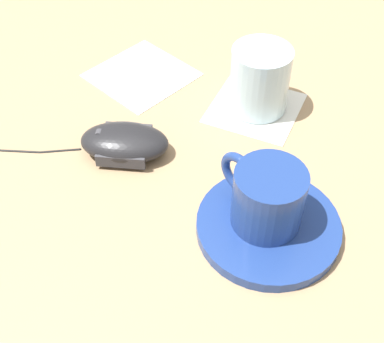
% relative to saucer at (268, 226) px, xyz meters
% --- Properties ---
extents(ground_plane, '(3.00, 3.00, 0.00)m').
position_rel_saucer_xyz_m(ground_plane, '(0.11, 0.11, -0.01)').
color(ground_plane, '#9E7F5B').
extents(saucer, '(0.16, 0.16, 0.01)m').
position_rel_saucer_xyz_m(saucer, '(0.00, 0.00, 0.00)').
color(saucer, navy).
rests_on(saucer, ground).
extents(coffee_cup, '(0.08, 0.11, 0.07)m').
position_rel_saucer_xyz_m(coffee_cup, '(0.00, 0.01, 0.04)').
color(coffee_cup, navy).
rests_on(coffee_cup, saucer).
extents(computer_mouse, '(0.11, 0.13, 0.04)m').
position_rel_saucer_xyz_m(computer_mouse, '(0.02, 0.21, 0.01)').
color(computer_mouse, black).
rests_on(computer_mouse, ground).
extents(napkin_under_glass, '(0.13, 0.13, 0.00)m').
position_rel_saucer_xyz_m(napkin_under_glass, '(0.18, 0.10, -0.01)').
color(napkin_under_glass, silver).
rests_on(napkin_under_glass, ground).
extents(drinking_glass, '(0.08, 0.08, 0.09)m').
position_rel_saucer_xyz_m(drinking_glass, '(0.18, 0.10, 0.04)').
color(drinking_glass, silver).
rests_on(drinking_glass, napkin_under_glass).
extents(napkin_spare, '(0.15, 0.15, 0.00)m').
position_rel_saucer_xyz_m(napkin_spare, '(0.16, 0.28, -0.01)').
color(napkin_spare, white).
rests_on(napkin_spare, ground).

